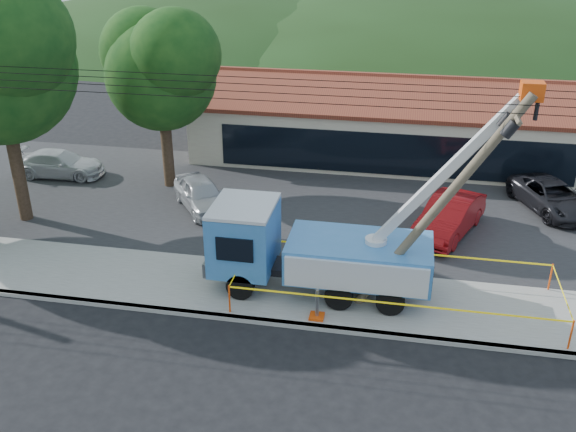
% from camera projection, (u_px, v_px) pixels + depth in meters
% --- Properties ---
extents(ground, '(120.00, 120.00, 0.00)m').
position_uv_depth(ground, '(238.00, 360.00, 19.98)').
color(ground, black).
rests_on(ground, ground).
extents(curb, '(60.00, 0.25, 0.15)m').
position_uv_depth(curb, '(254.00, 320.00, 21.82)').
color(curb, gray).
rests_on(curb, ground).
extents(sidewalk, '(60.00, 4.00, 0.15)m').
position_uv_depth(sidewalk, '(266.00, 291.00, 23.50)').
color(sidewalk, gray).
rests_on(sidewalk, ground).
extents(parking_lot, '(60.00, 12.00, 0.10)m').
position_uv_depth(parking_lot, '(302.00, 204.00, 30.62)').
color(parking_lot, '#28282B').
rests_on(parking_lot, ground).
extents(strip_mall, '(22.50, 8.53, 4.67)m').
position_uv_depth(strip_mall, '(396.00, 123.00, 36.25)').
color(strip_mall, beige).
rests_on(strip_mall, ground).
extents(tree_lot, '(6.30, 5.60, 8.94)m').
position_uv_depth(tree_lot, '(160.00, 64.00, 30.07)').
color(tree_lot, '#332316').
rests_on(tree_lot, ground).
extents(hill_west, '(78.40, 56.00, 28.00)m').
position_uv_depth(hill_west, '(234.00, 39.00, 71.39)').
color(hill_west, '#1A3112').
rests_on(hill_west, ground).
extents(hill_center, '(89.60, 64.00, 32.00)m').
position_uv_depth(hill_center, '(465.00, 47.00, 67.15)').
color(hill_center, '#1A3112').
rests_on(hill_center, ground).
extents(utility_truck, '(10.58, 4.23, 7.96)m').
position_uv_depth(utility_truck, '(313.00, 248.00, 22.85)').
color(utility_truck, black).
rests_on(utility_truck, ground).
extents(leaning_pole, '(5.03, 1.73, 7.86)m').
position_uv_depth(leaning_pole, '(446.00, 197.00, 20.46)').
color(leaning_pole, brown).
rests_on(leaning_pole, ground).
extents(caution_tape, '(11.12, 3.66, 1.06)m').
position_uv_depth(caution_tape, '(395.00, 281.00, 22.47)').
color(caution_tape, '#FD4D0D').
rests_on(caution_tape, ground).
extents(car_silver, '(3.91, 4.47, 1.46)m').
position_uv_depth(car_silver, '(202.00, 210.00, 30.09)').
color(car_silver, '#ADB0B5').
rests_on(car_silver, ground).
extents(car_red, '(3.42, 5.18, 1.61)m').
position_uv_depth(car_red, '(447.00, 235.00, 27.76)').
color(car_red, '#A61013').
rests_on(car_red, ground).
extents(car_white, '(4.76, 2.16, 1.35)m').
position_uv_depth(car_white, '(62.00, 177.00, 33.85)').
color(car_white, silver).
rests_on(car_white, ground).
extents(car_dark, '(3.98, 5.39, 1.36)m').
position_uv_depth(car_dark, '(549.00, 212.00, 29.95)').
color(car_dark, black).
rests_on(car_dark, ground).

